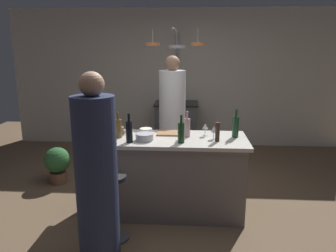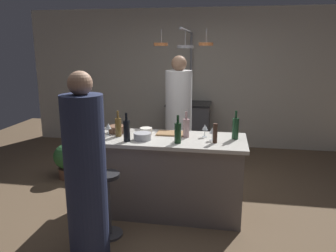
% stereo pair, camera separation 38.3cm
% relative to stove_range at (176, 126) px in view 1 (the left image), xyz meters
% --- Properties ---
extents(ground_plane, '(9.00, 9.00, 0.00)m').
position_rel_stove_range_xyz_m(ground_plane, '(0.00, -2.45, -0.45)').
color(ground_plane, brown).
extents(back_wall, '(6.40, 0.16, 2.60)m').
position_rel_stove_range_xyz_m(back_wall, '(0.00, 0.40, 0.85)').
color(back_wall, beige).
rests_on(back_wall, ground_plane).
extents(kitchen_island, '(1.80, 0.72, 0.90)m').
position_rel_stove_range_xyz_m(kitchen_island, '(0.00, -2.45, 0.01)').
color(kitchen_island, slate).
rests_on(kitchen_island, ground_plane).
extents(stove_range, '(0.80, 0.64, 0.89)m').
position_rel_stove_range_xyz_m(stove_range, '(0.00, 0.00, 0.00)').
color(stove_range, '#47474C').
rests_on(stove_range, ground_plane).
extents(chef, '(0.38, 0.38, 1.78)m').
position_rel_stove_range_xyz_m(chef, '(-0.00, -1.40, 0.38)').
color(chef, white).
rests_on(chef, ground_plane).
extents(bar_stool_left, '(0.28, 0.28, 0.68)m').
position_rel_stove_range_xyz_m(bar_stool_left, '(-0.49, -3.07, -0.07)').
color(bar_stool_left, '#4C4C51').
rests_on(bar_stool_left, ground_plane).
extents(guest_left, '(0.36, 0.36, 1.71)m').
position_rel_stove_range_xyz_m(guest_left, '(-0.54, -3.44, 0.35)').
color(guest_left, '#262D4C').
rests_on(guest_left, ground_plane).
extents(overhead_pot_rack, '(0.85, 1.55, 2.17)m').
position_rel_stove_range_xyz_m(overhead_pot_rack, '(0.02, -0.58, 1.23)').
color(overhead_pot_rack, gray).
rests_on(overhead_pot_rack, ground_plane).
extents(potted_plant, '(0.36, 0.36, 0.52)m').
position_rel_stove_range_xyz_m(potted_plant, '(-1.61, -1.72, -0.15)').
color(potted_plant, brown).
rests_on(potted_plant, ground_plane).
extents(cutting_board, '(0.32, 0.22, 0.02)m').
position_rel_stove_range_xyz_m(cutting_board, '(0.03, -2.28, 0.46)').
color(cutting_board, '#997047').
rests_on(cutting_board, kitchen_island).
extents(pepper_mill, '(0.05, 0.05, 0.21)m').
position_rel_stove_range_xyz_m(pepper_mill, '(0.55, -2.56, 0.56)').
color(pepper_mill, '#382319').
rests_on(pepper_mill, kitchen_island).
extents(wine_bottle_amber, '(0.07, 0.07, 0.29)m').
position_rel_stove_range_xyz_m(wine_bottle_amber, '(-0.55, -2.48, 0.57)').
color(wine_bottle_amber, brown).
rests_on(wine_bottle_amber, kitchen_island).
extents(wine_bottle_green, '(0.07, 0.07, 0.32)m').
position_rel_stove_range_xyz_m(wine_bottle_green, '(0.77, -2.37, 0.58)').
color(wine_bottle_green, '#193D23').
rests_on(wine_bottle_green, kitchen_island).
extents(wine_bottle_rose, '(0.07, 0.07, 0.29)m').
position_rel_stove_range_xyz_m(wine_bottle_rose, '(0.22, -2.39, 0.57)').
color(wine_bottle_rose, '#B78C8E').
rests_on(wine_bottle_rose, kitchen_island).
extents(wine_bottle_dark, '(0.07, 0.07, 0.31)m').
position_rel_stove_range_xyz_m(wine_bottle_dark, '(-0.39, -2.66, 0.58)').
color(wine_bottle_dark, black).
rests_on(wine_bottle_dark, kitchen_island).
extents(wine_bottle_red, '(0.07, 0.07, 0.30)m').
position_rel_stove_range_xyz_m(wine_bottle_red, '(0.16, -2.64, 0.57)').
color(wine_bottle_red, '#143319').
rests_on(wine_bottle_red, kitchen_island).
extents(wine_glass_near_right_guest, '(0.07, 0.07, 0.15)m').
position_rel_stove_range_xyz_m(wine_glass_near_right_guest, '(0.52, -2.47, 0.56)').
color(wine_glass_near_right_guest, silver).
rests_on(wine_glass_near_right_guest, kitchen_island).
extents(wine_glass_near_left_guest, '(0.07, 0.07, 0.15)m').
position_rel_stove_range_xyz_m(wine_glass_near_left_guest, '(-0.67, -2.47, 0.56)').
color(wine_glass_near_left_guest, silver).
rests_on(wine_glass_near_left_guest, kitchen_island).
extents(wine_glass_by_chef, '(0.07, 0.07, 0.15)m').
position_rel_stove_range_xyz_m(wine_glass_by_chef, '(0.43, -2.34, 0.56)').
color(wine_glass_by_chef, silver).
rests_on(wine_glass_by_chef, kitchen_island).
extents(mixing_bowl_steel, '(0.20, 0.20, 0.08)m').
position_rel_stove_range_xyz_m(mixing_bowl_steel, '(-0.24, -2.57, 0.49)').
color(mixing_bowl_steel, '#B7B7BC').
rests_on(mixing_bowl_steel, kitchen_island).
extents(mixing_bowl_ceramic, '(0.14, 0.14, 0.08)m').
position_rel_stove_range_xyz_m(mixing_bowl_ceramic, '(-0.25, -2.34, 0.49)').
color(mixing_bowl_ceramic, silver).
rests_on(mixing_bowl_ceramic, kitchen_island).
extents(mixing_bowl_wooden, '(0.20, 0.20, 0.08)m').
position_rel_stove_range_xyz_m(mixing_bowl_wooden, '(-0.62, -2.32, 0.49)').
color(mixing_bowl_wooden, brown).
rests_on(mixing_bowl_wooden, kitchen_island).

